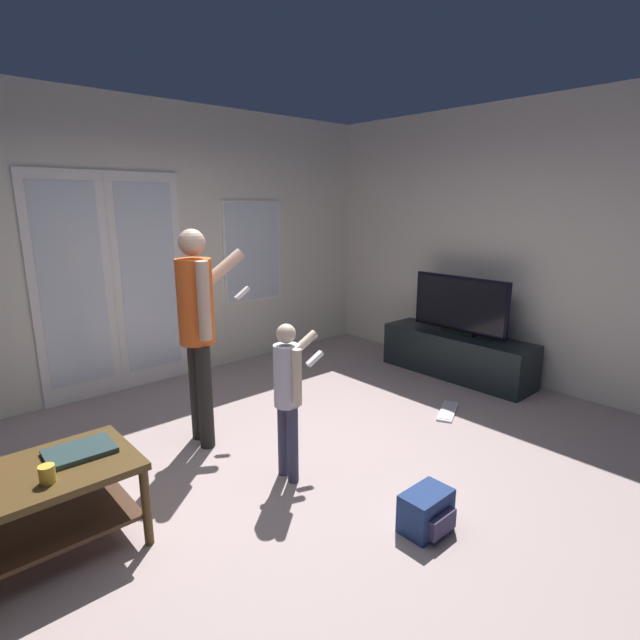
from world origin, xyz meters
name	(u,v)px	position (x,y,z in m)	size (l,w,h in m)	color
ground_plane	(286,489)	(0.00, 0.00, -0.01)	(6.19, 5.09, 0.02)	#A6918E
wall_back_with_doors	(126,251)	(0.02, 2.51, 1.38)	(6.19, 0.09, 2.85)	silver
wall_right_plain	(524,246)	(3.07, 0.00, 1.41)	(0.06, 5.09, 2.82)	silver
coffee_table	(37,497)	(-1.36, 0.35, 0.36)	(0.98, 0.61, 0.50)	#493316
tv_stand	(457,355)	(2.70, 0.46, 0.23)	(0.47, 1.64, 0.47)	black
flat_screen_tv	(460,305)	(2.70, 0.46, 0.78)	(0.08, 1.09, 0.62)	black
person_adult	(198,319)	(-0.08, 0.94, 0.99)	(0.68, 0.45, 1.66)	black
person_child	(288,387)	(0.10, 0.09, 0.65)	(0.48, 0.29, 1.09)	#393A53
backpack	(427,511)	(0.34, -0.88, 0.12)	(0.30, 0.23, 0.23)	navy
loose_keyboard	(448,411)	(1.81, -0.04, 0.01)	(0.45, 0.30, 0.02)	white
laptop_closed	(80,451)	(-1.12, 0.40, 0.51)	(0.35, 0.25, 0.03)	#293C3D
cup_by_laptop	(47,474)	(-1.32, 0.20, 0.54)	(0.08, 0.08, 0.09)	gold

